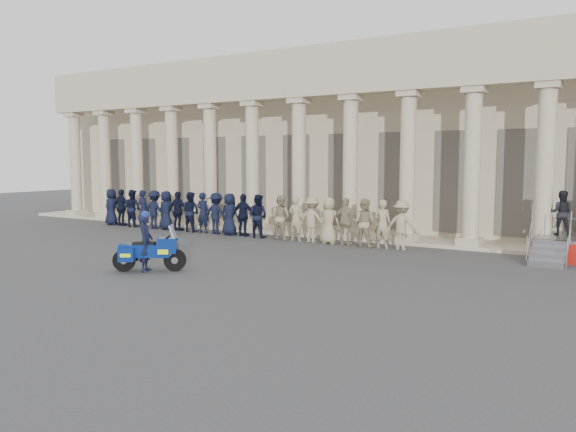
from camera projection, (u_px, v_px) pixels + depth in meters
The scene contains 5 objects.
ground at pixel (212, 265), 18.66m from camera, with size 90.00×90.00×0.00m, color #39393C.
building at pixel (381, 141), 30.76m from camera, with size 40.00×12.50×9.00m.
officer_rank at pixel (234, 215), 25.91m from camera, with size 17.40×0.74×1.95m.
motorcycle at pixel (150, 251), 17.62m from camera, with size 2.00×1.57×1.47m.
rider at pixel (146, 241), 17.58m from camera, with size 0.73×0.80×1.92m.
Camera 1 is at (11.72, -14.42, 3.50)m, focal length 35.00 mm.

